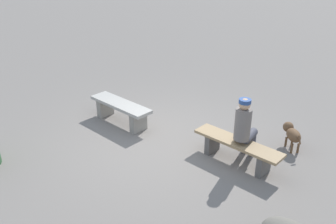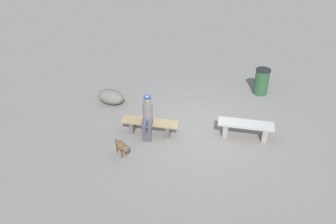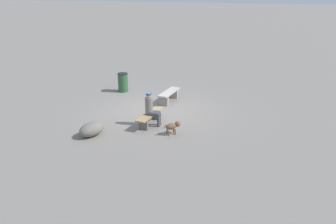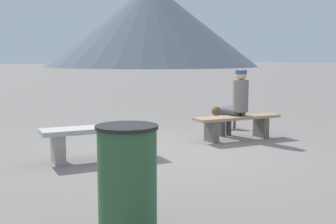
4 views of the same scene
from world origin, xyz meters
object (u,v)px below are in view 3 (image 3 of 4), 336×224
Objects in this scene: trash_bin at (123,82)px; boulder at (92,129)px; bench_right at (150,117)px; dog at (173,126)px; seated_person at (151,108)px; bench_left at (169,95)px.

trash_bin is 0.96× the size of boulder.
boulder is (1.55, -1.59, -0.06)m from bench_right.
boulder is (0.94, -2.67, -0.07)m from dog.
seated_person is 2.44× the size of dog.
boulder reaches higher than dog.
trash_bin is at bearing -167.62° from boulder.
dog is at bearing 66.87° from bench_right.
seated_person is at bearing 131.64° from boulder.
bench_left is at bearing -171.90° from bench_right.
trash_bin is 5.24m from boulder.
seated_person is at bearing 9.86° from bench_left.
boulder reaches higher than bench_left.
bench_right is 0.41m from seated_person.
seated_person is (2.81, 0.17, 0.38)m from bench_left.
bench_right is (2.75, 0.08, -0.02)m from bench_left.
seated_person reaches higher than bench_left.
bench_right is 1.76× the size of boulder.
bench_right is at bearing 134.27° from boulder.
bench_left is 3.12× the size of dog.
boulder is at bearing -39.28° from bench_right.
seated_person reaches higher than dog.
bench_right is 1.24m from dog.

